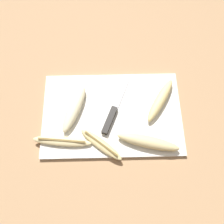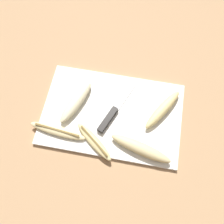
# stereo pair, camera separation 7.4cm
# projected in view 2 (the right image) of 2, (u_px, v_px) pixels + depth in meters

# --- Properties ---
(ground_plane) EXTENTS (4.00, 4.00, 0.00)m
(ground_plane) POSITION_uv_depth(u_px,v_px,m) (112.00, 115.00, 0.90)
(ground_plane) COLOR tan
(cutting_board) EXTENTS (0.47, 0.31, 0.01)m
(cutting_board) POSITION_uv_depth(u_px,v_px,m) (112.00, 114.00, 0.90)
(cutting_board) COLOR white
(cutting_board) RESTS_ON ground_plane
(knife) EXTENTS (0.10, 0.21, 0.02)m
(knife) POSITION_uv_depth(u_px,v_px,m) (111.00, 115.00, 0.88)
(knife) COLOR black
(knife) RESTS_ON cutting_board
(banana_golden_short) EXTENTS (0.12, 0.17, 0.03)m
(banana_golden_short) POSITION_uv_depth(u_px,v_px,m) (163.00, 109.00, 0.88)
(banana_golden_short) COLOR #EDD689
(banana_golden_short) RESTS_ON cutting_board
(banana_pale_long) EXTENTS (0.10, 0.18, 0.03)m
(banana_pale_long) POSITION_uv_depth(u_px,v_px,m) (76.00, 102.00, 0.89)
(banana_pale_long) COLOR beige
(banana_pale_long) RESTS_ON cutting_board
(banana_mellow_near) EXTENTS (0.21, 0.09, 0.03)m
(banana_mellow_near) POSITION_uv_depth(u_px,v_px,m) (141.00, 148.00, 0.83)
(banana_mellow_near) COLOR beige
(banana_mellow_near) RESTS_ON cutting_board
(banana_spotted_left) EXTENTS (0.15, 0.13, 0.02)m
(banana_spotted_left) POSITION_uv_depth(u_px,v_px,m) (94.00, 141.00, 0.84)
(banana_spotted_left) COLOR #DBC684
(banana_spotted_left) RESTS_ON cutting_board
(banana_ripe_center) EXTENTS (0.19, 0.05, 0.02)m
(banana_ripe_center) POSITION_uv_depth(u_px,v_px,m) (58.00, 131.00, 0.86)
(banana_ripe_center) COLOR beige
(banana_ripe_center) RESTS_ON cutting_board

